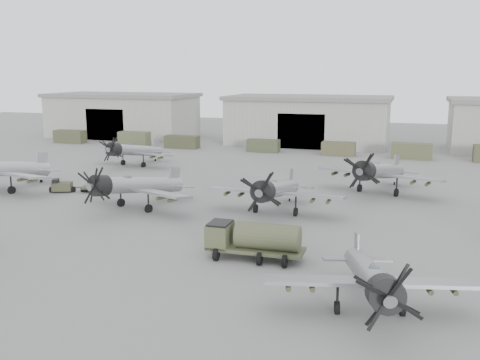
{
  "coord_description": "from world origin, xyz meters",
  "views": [
    {
      "loc": [
        17.9,
        -34.18,
        12.95
      ],
      "look_at": [
        2.11,
        14.86,
        2.5
      ],
      "focal_mm": 40.0,
      "sensor_mm": 36.0,
      "label": 1
    }
  ],
  "objects_px": {
    "fuel_tanker": "(254,238)",
    "tug_trailer": "(77,187)",
    "aircraft_mid_2": "(275,190)",
    "aircraft_far_1": "(378,172)",
    "aircraft_mid_1": "(133,186)",
    "aircraft_far_0": "(132,151)",
    "ground_crew": "(46,172)",
    "aircraft_near_2": "(371,278)"
  },
  "relations": [
    {
      "from": "fuel_tanker",
      "to": "tug_trailer",
      "type": "bearing_deg",
      "value": 148.02
    },
    {
      "from": "aircraft_mid_1",
      "to": "aircraft_far_0",
      "type": "distance_m",
      "value": 24.44
    },
    {
      "from": "aircraft_mid_2",
      "to": "ground_crew",
      "type": "height_order",
      "value": "aircraft_mid_2"
    },
    {
      "from": "aircraft_mid_1",
      "to": "aircraft_mid_2",
      "type": "bearing_deg",
      "value": 29.17
    },
    {
      "from": "aircraft_far_1",
      "to": "ground_crew",
      "type": "xyz_separation_m",
      "value": [
        -39.5,
        -3.67,
        -1.62
      ]
    },
    {
      "from": "aircraft_near_2",
      "to": "aircraft_far_0",
      "type": "height_order",
      "value": "aircraft_far_0"
    },
    {
      "from": "aircraft_mid_1",
      "to": "fuel_tanker",
      "type": "height_order",
      "value": "aircraft_mid_1"
    },
    {
      "from": "aircraft_mid_2",
      "to": "fuel_tanker",
      "type": "height_order",
      "value": "aircraft_mid_2"
    },
    {
      "from": "aircraft_mid_1",
      "to": "fuel_tanker",
      "type": "bearing_deg",
      "value": -14.02
    },
    {
      "from": "tug_trailer",
      "to": "aircraft_mid_1",
      "type": "bearing_deg",
      "value": -47.96
    },
    {
      "from": "aircraft_far_1",
      "to": "aircraft_mid_1",
      "type": "bearing_deg",
      "value": -131.02
    },
    {
      "from": "aircraft_mid_2",
      "to": "tug_trailer",
      "type": "bearing_deg",
      "value": 175.48
    },
    {
      "from": "aircraft_mid_1",
      "to": "aircraft_far_1",
      "type": "height_order",
      "value": "aircraft_far_1"
    },
    {
      "from": "aircraft_mid_1",
      "to": "fuel_tanker",
      "type": "xyz_separation_m",
      "value": [
        14.87,
        -9.63,
        -0.82
      ]
    },
    {
      "from": "aircraft_mid_1",
      "to": "tug_trailer",
      "type": "height_order",
      "value": "aircraft_mid_1"
    },
    {
      "from": "aircraft_near_2",
      "to": "tug_trailer",
      "type": "distance_m",
      "value": 39.27
    },
    {
      "from": "aircraft_near_2",
      "to": "fuel_tanker",
      "type": "bearing_deg",
      "value": 127.62
    },
    {
      "from": "aircraft_far_1",
      "to": "aircraft_near_2",
      "type": "bearing_deg",
      "value": -70.64
    },
    {
      "from": "aircraft_mid_1",
      "to": "aircraft_far_0",
      "type": "xyz_separation_m",
      "value": [
        -11.92,
        21.33,
        -0.12
      ]
    },
    {
      "from": "aircraft_near_2",
      "to": "aircraft_mid_1",
      "type": "bearing_deg",
      "value": 130.79
    },
    {
      "from": "aircraft_near_2",
      "to": "aircraft_far_1",
      "type": "relative_size",
      "value": 0.86
    },
    {
      "from": "aircraft_mid_2",
      "to": "tug_trailer",
      "type": "height_order",
      "value": "aircraft_mid_2"
    },
    {
      "from": "aircraft_far_0",
      "to": "ground_crew",
      "type": "bearing_deg",
      "value": -106.54
    },
    {
      "from": "tug_trailer",
      "to": "ground_crew",
      "type": "distance_m",
      "value": 9.68
    },
    {
      "from": "aircraft_far_0",
      "to": "fuel_tanker",
      "type": "xyz_separation_m",
      "value": [
        26.79,
        -30.96,
        -0.7
      ]
    },
    {
      "from": "tug_trailer",
      "to": "fuel_tanker",
      "type": "bearing_deg",
      "value": -51.47
    },
    {
      "from": "fuel_tanker",
      "to": "ground_crew",
      "type": "relative_size",
      "value": 4.03
    },
    {
      "from": "aircraft_far_1",
      "to": "tug_trailer",
      "type": "xyz_separation_m",
      "value": [
        -31.41,
        -8.99,
        -1.9
      ]
    },
    {
      "from": "aircraft_mid_2",
      "to": "fuel_tanker",
      "type": "relative_size",
      "value": 1.85
    },
    {
      "from": "aircraft_far_0",
      "to": "fuel_tanker",
      "type": "bearing_deg",
      "value": -38.04
    },
    {
      "from": "aircraft_mid_2",
      "to": "fuel_tanker",
      "type": "bearing_deg",
      "value": -81.03
    },
    {
      "from": "aircraft_mid_2",
      "to": "aircraft_near_2",
      "type": "bearing_deg",
      "value": -60.01
    },
    {
      "from": "aircraft_mid_1",
      "to": "aircraft_far_0",
      "type": "relative_size",
      "value": 1.04
    },
    {
      "from": "aircraft_far_0",
      "to": "tug_trailer",
      "type": "distance_m",
      "value": 16.62
    },
    {
      "from": "ground_crew",
      "to": "aircraft_mid_2",
      "type": "bearing_deg",
      "value": -102.32
    },
    {
      "from": "aircraft_far_1",
      "to": "fuel_tanker",
      "type": "xyz_separation_m",
      "value": [
        -6.92,
        -23.57,
        -0.96
      ]
    },
    {
      "from": "fuel_tanker",
      "to": "aircraft_far_0",
      "type": "bearing_deg",
      "value": 129.67
    },
    {
      "from": "aircraft_far_0",
      "to": "aircraft_far_1",
      "type": "height_order",
      "value": "aircraft_far_1"
    },
    {
      "from": "fuel_tanker",
      "to": "tug_trailer",
      "type": "distance_m",
      "value": 28.52
    },
    {
      "from": "aircraft_near_2",
      "to": "tug_trailer",
      "type": "height_order",
      "value": "aircraft_near_2"
    },
    {
      "from": "aircraft_mid_2",
      "to": "aircraft_far_0",
      "type": "relative_size",
      "value": 1.04
    },
    {
      "from": "aircraft_near_2",
      "to": "ground_crew",
      "type": "distance_m",
      "value": 48.93
    }
  ]
}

